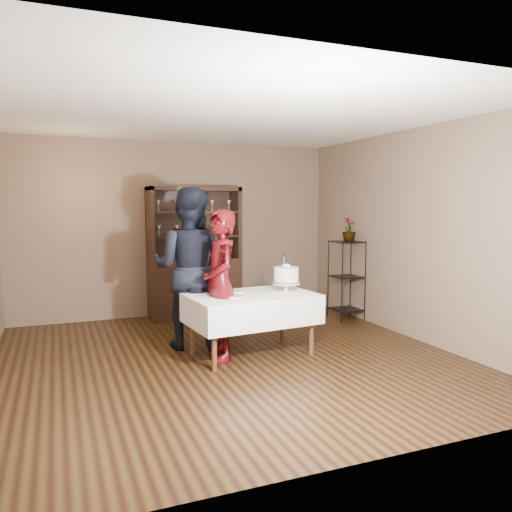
# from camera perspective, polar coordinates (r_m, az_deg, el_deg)

# --- Properties ---
(floor) EXTENTS (5.00, 5.00, 0.00)m
(floor) POSITION_cam_1_polar(r_m,az_deg,el_deg) (5.77, -3.03, -11.63)
(floor) COLOR black
(floor) RESTS_ON ground
(ceiling) EXTENTS (5.00, 5.00, 0.00)m
(ceiling) POSITION_cam_1_polar(r_m,az_deg,el_deg) (5.58, -3.19, 15.83)
(ceiling) COLOR white
(ceiling) RESTS_ON back_wall
(back_wall) EXTENTS (5.00, 0.02, 2.70)m
(back_wall) POSITION_cam_1_polar(r_m,az_deg,el_deg) (7.92, -8.97, 3.06)
(back_wall) COLOR brown
(back_wall) RESTS_ON floor
(wall_right) EXTENTS (0.02, 5.00, 2.70)m
(wall_right) POSITION_cam_1_polar(r_m,az_deg,el_deg) (6.75, 17.44, 2.35)
(wall_right) COLOR brown
(wall_right) RESTS_ON floor
(china_hutch) EXTENTS (1.40, 0.48, 2.00)m
(china_hutch) POSITION_cam_1_polar(r_m,az_deg,el_deg) (7.79, -7.04, -2.03)
(china_hutch) COLOR black
(china_hutch) RESTS_ON floor
(plant_etagere) EXTENTS (0.42, 0.42, 1.20)m
(plant_etagere) POSITION_cam_1_polar(r_m,az_deg,el_deg) (7.66, 10.30, -2.32)
(plant_etagere) COLOR black
(plant_etagere) RESTS_ON floor
(cake_table) EXTENTS (1.51, 1.02, 0.71)m
(cake_table) POSITION_cam_1_polar(r_m,az_deg,el_deg) (5.76, -0.51, -6.04)
(cake_table) COLOR silver
(cake_table) RESTS_ON floor
(woman) EXTENTS (0.43, 0.64, 1.69)m
(woman) POSITION_cam_1_polar(r_m,az_deg,el_deg) (5.60, -4.08, -3.28)
(woman) COLOR #32040B
(woman) RESTS_ON floor
(man) EXTENTS (1.19, 1.12, 1.94)m
(man) POSITION_cam_1_polar(r_m,az_deg,el_deg) (6.09, -7.62, -1.37)
(man) COLOR black
(man) RESTS_ON floor
(cake) EXTENTS (0.38, 0.38, 0.45)m
(cake) POSITION_cam_1_polar(r_m,az_deg,el_deg) (5.90, 3.46, -2.33)
(cake) COLOR white
(cake) RESTS_ON cake_table
(plate_near) EXTENTS (0.22, 0.22, 0.01)m
(plate_near) POSITION_cam_1_polar(r_m,az_deg,el_deg) (5.56, -2.36, -4.64)
(plate_near) COLOR white
(plate_near) RESTS_ON cake_table
(plate_far) EXTENTS (0.24, 0.24, 0.01)m
(plate_far) POSITION_cam_1_polar(r_m,az_deg,el_deg) (5.88, -2.17, -4.04)
(plate_far) COLOR white
(plate_far) RESTS_ON cake_table
(potted_plant) EXTENTS (0.24, 0.24, 0.35)m
(potted_plant) POSITION_cam_1_polar(r_m,az_deg,el_deg) (7.58, 10.57, 2.98)
(potted_plant) COLOR #40612E
(potted_plant) RESTS_ON plant_etagere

